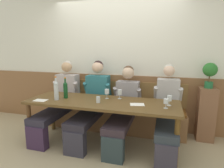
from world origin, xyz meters
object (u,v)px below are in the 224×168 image
Objects in this scene: person_right_seat at (93,100)px; person_left_seat at (124,104)px; person_center_left_seat at (60,98)px; wine_glass_center_rear at (120,92)px; wine_bottle_green_tall at (56,90)px; potted_plant at (210,72)px; wine_glass_mid_right at (169,98)px; wall_bench at (113,116)px; wine_glass_mid_left at (107,92)px; dining_table at (102,106)px; wine_glass_by_bottle at (166,102)px; wine_bottle_amber_mid at (65,89)px; water_tumbler_right at (98,100)px; person_center_right_seat at (167,107)px.

person_right_seat is 1.06× the size of person_left_seat.
person_center_left_seat is 1.21m from wine_glass_center_rear.
wine_bottle_green_tall is at bearing -64.54° from person_center_left_seat.
potted_plant is at bearing 17.75° from wine_glass_center_rear.
wine_bottle_green_tall is 1.77m from wine_glass_mid_right.
potted_plant is at bearing 1.20° from wall_bench.
wine_glass_mid_left is (0.32, -0.16, 0.20)m from person_right_seat.
person_center_left_seat is at bearing 179.54° from person_left_seat.
person_center_left_seat is 1.05× the size of person_left_seat.
dining_table is at bearing -19.06° from person_center_left_seat.
wine_bottle_green_tall is 1.71m from wine_glass_by_bottle.
wine_glass_mid_left is at bearing -162.66° from potted_plant.
person_right_seat is 8.92× the size of wine_glass_center_rear.
person_left_seat is at bearing -0.46° from person_center_left_seat.
wine_glass_center_rear is 1.11× the size of wine_glass_by_bottle.
wine_glass_mid_left is at bearing 13.50° from wine_bottle_amber_mid.
wine_bottle_green_tall is 2.59× the size of wine_glass_mid_right.
person_right_seat is 9.05× the size of wine_glass_mid_right.
wine_glass_mid_right is at bearing -11.93° from person_right_seat.
wine_glass_center_rear is at bearing -60.69° from wall_bench.
person_center_left_seat is at bearing -161.54° from wall_bench.
water_tumbler_right is at bearing -103.27° from dining_table.
potted_plant is at bearing 7.69° from person_center_left_seat.
wine_glass_mid_right is at bearing -6.79° from wine_glass_mid_left.
person_center_right_seat is at bearing 8.70° from wine_glass_mid_left.
person_center_right_seat is 3.70× the size of wine_bottle_amber_mid.
wine_glass_center_rear is (0.24, 0.23, 0.18)m from dining_table.
person_center_right_seat is (1.01, 0.32, -0.03)m from dining_table.
person_center_left_seat is 0.99× the size of person_right_seat.
wall_bench is 6.39× the size of potted_plant.
person_left_seat reaches higher than dining_table.
wine_glass_by_bottle is (0.98, -0.10, 0.18)m from dining_table.
wine_glass_by_bottle is at bearing -130.95° from potted_plant.
person_center_left_seat is 8.83× the size of wine_glass_center_rear.
wine_bottle_amber_mid is at bearing 169.77° from water_tumbler_right.
wine_glass_mid_left is 1.06× the size of wine_glass_center_rear.
wine_glass_by_bottle is at bearing -37.27° from wall_bench.
potted_plant is at bearing 49.05° from wine_glass_by_bottle.
dining_table is 15.03× the size of wine_glass_mid_left.
wine_glass_by_bottle is at bearing -18.77° from person_right_seat.
person_right_seat is (-0.29, -0.31, 0.38)m from wall_bench.
wall_bench reaches higher than dining_table.
wine_bottle_amber_mid is 0.84× the size of potted_plant.
person_right_seat is at bearing 121.84° from water_tumbler_right.
person_center_right_seat reaches higher than wine_glass_center_rear.
person_right_seat is at bearing -169.91° from potted_plant.
wine_glass_center_rear is at bearing -162.25° from potted_plant.
wine_glass_mid_left reaches higher than water_tumbler_right.
wine_glass_by_bottle is at bearing -5.76° from dining_table.
wine_glass_center_rear is at bearing 20.38° from wine_bottle_green_tall.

